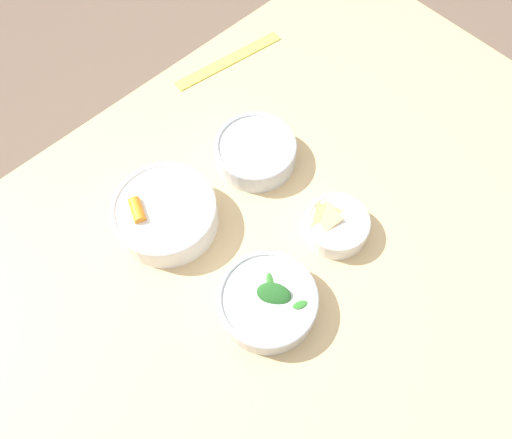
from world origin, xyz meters
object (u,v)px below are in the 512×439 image
at_px(bowl_greens, 268,301).
at_px(bowl_carrots, 165,213).
at_px(bowl_beans_hotdog, 256,152).
at_px(bowl_cookies, 336,225).
at_px(ruler, 229,60).

bearing_deg(bowl_greens, bowl_carrots, 95.15).
bearing_deg(bowl_beans_hotdog, bowl_cookies, -90.83).
xyz_separation_m(bowl_greens, bowl_beans_hotdog, (0.20, 0.24, -0.00)).
relative_size(bowl_carrots, ruler, 0.70).
xyz_separation_m(bowl_carrots, ruler, (0.36, 0.23, -0.03)).
relative_size(bowl_carrots, bowl_cookies, 1.61).
bearing_deg(ruler, bowl_cookies, -107.39).
xyz_separation_m(bowl_carrots, bowl_greens, (0.02, -0.25, -0.00)).
height_order(bowl_cookies, ruler, bowl_cookies).
height_order(bowl_beans_hotdog, bowl_cookies, bowl_beans_hotdog).
bearing_deg(bowl_cookies, bowl_beans_hotdog, 89.17).
relative_size(bowl_greens, ruler, 0.63).
bearing_deg(bowl_carrots, bowl_beans_hotdog, -2.83).
distance_m(bowl_carrots, bowl_beans_hotdog, 0.22).
xyz_separation_m(bowl_carrots, bowl_beans_hotdog, (0.22, -0.01, -0.01)).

